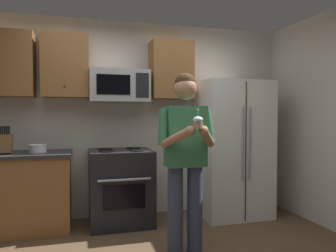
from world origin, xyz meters
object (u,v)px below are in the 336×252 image
Objects in this scene: oven_range at (121,187)px; person at (186,152)px; knife_block at (4,143)px; cupcake at (198,122)px; refrigerator at (232,149)px; bowl_large_white at (38,148)px; microwave at (119,86)px.

person is (0.50, -1.04, 0.53)m from oven_range.
knife_block is 1.84× the size of cupcake.
oven_range is at bearing 178.50° from refrigerator.
oven_range is at bearing -0.52° from bowl_large_white.
cupcake is (1.45, -1.38, 0.32)m from bowl_large_white.
knife_block is 1.61× the size of bowl_large_white.
refrigerator is 9.04× the size of bowl_large_white.
knife_block reaches higher than oven_range.
refrigerator is 1.42m from person.
microwave is at bearing 6.53° from knife_block.
person is 10.13× the size of cupcake.
knife_block is (-1.30, -0.15, -0.68)m from microwave.
refrigerator is 10.35× the size of cupcake.
oven_range is at bearing 115.45° from person.
person is (1.80, -1.01, -0.04)m from knife_block.
cupcake is (0.00, -0.33, 0.30)m from person.
cupcake is (0.50, -1.37, 0.83)m from oven_range.
person is (1.45, -1.05, 0.03)m from bowl_large_white.
refrigerator is 1.71m from cupcake.
cupcake reaches higher than bowl_large_white.
cupcake is at bearing -126.98° from refrigerator.
knife_block is at bearing 150.59° from person.
microwave is 0.41× the size of refrigerator.
person is at bearing 90.00° from cupcake.
microwave reaches higher than knife_block.
refrigerator reaches higher than knife_block.
bowl_large_white is (-0.96, 0.01, 0.51)m from oven_range.
refrigerator is at bearing -0.19° from knife_block.
cupcake is at bearing -71.59° from microwave.
knife_block is at bearing -173.65° from bowl_large_white.
microwave is 1.22m from bowl_large_white.
knife_block is (-1.30, -0.03, 0.58)m from oven_range.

